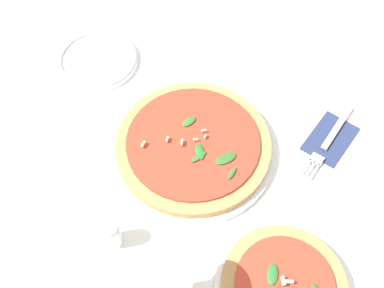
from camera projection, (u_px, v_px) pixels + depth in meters
name	position (u px, v px, depth m)	size (l,w,h in m)	color
ground_plane	(179.00, 145.00, 0.89)	(6.00, 6.00, 0.00)	silver
pizza_arugula_main	(192.00, 148.00, 0.86)	(0.32, 0.32, 0.05)	white
pizza_personal_side	(283.00, 287.00, 0.72)	(0.22, 0.22, 0.05)	white
wine_glass	(161.00, 284.00, 0.63)	(0.09, 0.09, 0.16)	white
napkin	(330.00, 138.00, 0.89)	(0.13, 0.10, 0.01)	navy
fork	(329.00, 139.00, 0.88)	(0.20, 0.05, 0.00)	silver
side_plate_white	(98.00, 59.00, 1.00)	(0.18, 0.18, 0.02)	white
shaker_pepper	(111.00, 234.00, 0.75)	(0.03, 0.03, 0.07)	silver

